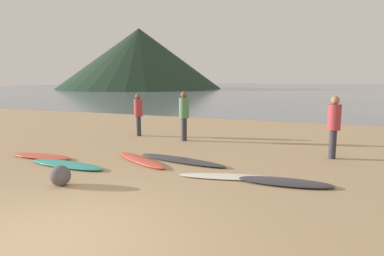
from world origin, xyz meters
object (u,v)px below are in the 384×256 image
surfboard_2 (141,160)px  surfboard_5 (285,182)px  person_0 (184,112)px  person_2 (138,111)px  beach_rock_far (60,176)px  surfboard_1 (67,164)px  person_1 (334,122)px  surfboard_0 (42,156)px  surfboard_3 (181,160)px  surfboard_4 (229,177)px

surfboard_2 → surfboard_5: size_ratio=1.14×
person_0 → person_2: (-1.99, 0.28, -0.07)m
surfboard_5 → beach_rock_far: beach_rock_far is taller
surfboard_1 → beach_rock_far: bearing=-48.5°
surfboard_1 → person_2: person_2 is taller
surfboard_1 → person_1: (6.12, 3.37, 0.96)m
surfboard_0 → surfboard_2: bearing=11.2°
person_0 → surfboard_0: bearing=150.8°
surfboard_2 → person_2: person_2 is taller
surfboard_1 → surfboard_5: size_ratio=1.15×
surfboard_2 → person_0: (-0.14, 3.20, 0.97)m
person_0 → beach_rock_far: bearing=-178.9°
person_2 → person_1: bearing=147.3°
surfboard_3 → person_0: size_ratio=1.54×
surfboard_2 → surfboard_4: surfboard_2 is taller
surfboard_2 → surfboard_5: (3.75, -0.55, -0.00)m
surfboard_5 → person_1: size_ratio=1.15×
surfboard_5 → person_1: 3.10m
surfboard_0 → surfboard_2: 2.82m
surfboard_0 → person_1: person_1 is taller
surfboard_2 → surfboard_5: 3.79m
surfboard_1 → surfboard_5: (5.22, 0.57, -0.00)m
surfboard_4 → person_1: 3.65m
surfboard_5 → person_0: person_0 is taller
person_1 → person_2: (-6.78, 1.21, -0.07)m
person_2 → beach_rock_far: (1.63, -5.85, -0.73)m
surfboard_0 → beach_rock_far: beach_rock_far is taller
surfboard_1 → beach_rock_far: beach_rock_far is taller
surfboard_1 → person_0: person_0 is taller
surfboard_0 → surfboard_1: bearing=-21.7°
surfboard_0 → surfboard_4: bearing=-1.2°
surfboard_0 → person_1: 8.01m
surfboard_4 → person_2: person_2 is taller
surfboard_2 → beach_rock_far: 2.43m
surfboard_0 → surfboard_5: size_ratio=0.98×
person_1 → person_0: bearing=122.1°
surfboard_0 → beach_rock_far: bearing=-39.6°
surfboard_5 → person_2: size_ratio=1.23×
surfboard_5 → person_1: person_1 is taller
surfboard_0 → surfboard_5: (6.50, 0.12, -0.00)m
surfboard_4 → person_2: (-4.68, 4.03, 0.91)m
surfboard_2 → person_0: 3.34m
surfboard_0 → surfboard_4: size_ratio=0.86×
surfboard_3 → person_1: bearing=37.7°
surfboard_4 → surfboard_1: bearing=174.5°
surfboard_4 → surfboard_2: bearing=154.2°
surfboard_1 → surfboard_3: size_ratio=0.85×
surfboard_1 → person_0: 4.61m
surfboard_2 → surfboard_3: (0.99, 0.38, 0.00)m
person_0 → person_2: 2.01m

